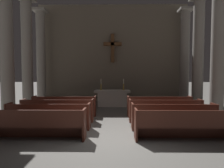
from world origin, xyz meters
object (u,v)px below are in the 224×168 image
at_px(pew_left_row_3, 58,110).
at_px(candlestick_right, 124,86).
at_px(column_right_second, 218,50).
at_px(column_left_third, 27,55).
at_px(column_right_third, 198,55).
at_px(column_left_second, 7,51).
at_px(candlestick_left, 101,86).
at_px(pew_right_row_3, 165,111).
at_px(pew_left_row_4, 65,106).
at_px(pew_right_row_1, 185,125).
at_px(pew_right_row_4, 159,106).
at_px(altar, 112,98).
at_px(column_left_fourth, 41,58).
at_px(pew_left_row_1, 36,124).
at_px(pew_right_row_2, 173,116).
at_px(pew_left_row_2, 49,116).
at_px(column_right_fourth, 185,58).

height_order(pew_left_row_3, candlestick_right, candlestick_right).
distance_m(column_right_second, column_left_third, 9.98).
xyz_separation_m(column_left_third, column_right_third, (9.77, 0.00, 0.00)).
relative_size(column_left_second, candlestick_left, 9.10).
height_order(pew_right_row_3, candlestick_right, candlestick_right).
distance_m(pew_left_row_3, pew_left_row_4, 1.09).
distance_m(pew_right_row_1, pew_right_row_4, 3.27).
relative_size(pew_right_row_3, altar, 1.37).
xyz_separation_m(pew_right_row_1, column_left_fourth, (-7.15, 7.19, 2.62)).
bearing_deg(column_left_third, candlestick_right, 8.29).
distance_m(pew_left_row_1, pew_right_row_3, 5.03).
bearing_deg(column_left_fourth, pew_right_row_3, -34.98).
bearing_deg(pew_right_row_2, pew_right_row_3, 90.00).
distance_m(pew_left_row_3, column_left_fourth, 6.23).
distance_m(column_left_fourth, candlestick_right, 6.02).
distance_m(pew_left_row_2, column_left_third, 5.49).
xyz_separation_m(pew_right_row_4, altar, (-2.26, 2.68, 0.06)).
bearing_deg(pew_left_row_2, column_right_second, 15.71).
bearing_deg(pew_right_row_3, column_right_third, 48.47).
xyz_separation_m(pew_left_row_1, pew_left_row_3, (0.00, 2.18, 0.00)).
bearing_deg(pew_right_row_3, pew_left_row_1, -154.26).
bearing_deg(pew_left_row_1, pew_left_row_3, 90.00).
relative_size(pew_left_row_3, candlestick_left, 4.30).
xyz_separation_m(column_left_second, candlestick_left, (4.19, 2.86, -1.86)).
bearing_deg(column_right_second, column_left_fourth, 157.32).
bearing_deg(pew_right_row_2, column_right_second, 37.47).
distance_m(pew_right_row_1, column_right_fourth, 8.09).
distance_m(pew_left_row_2, pew_left_row_3, 1.09).
relative_size(altar, candlestick_left, 3.14).
relative_size(column_left_third, column_left_fourth, 1.00).
height_order(pew_right_row_1, pew_right_row_4, same).
height_order(pew_left_row_3, column_right_third, column_right_third).
distance_m(pew_left_row_2, pew_left_row_4, 2.18).
bearing_deg(column_left_third, column_right_second, -11.80).
height_order(pew_left_row_2, pew_left_row_4, same).
bearing_deg(altar, column_right_third, -9.46).
relative_size(pew_left_row_4, column_right_fourth, 0.47).
height_order(pew_left_row_1, pew_left_row_4, same).
bearing_deg(candlestick_left, altar, 0.00).
distance_m(pew_left_row_1, column_right_third, 9.19).
xyz_separation_m(pew_left_row_4, pew_right_row_1, (4.53, -3.27, 0.00)).
height_order(pew_right_row_2, column_left_third, column_left_third).
bearing_deg(pew_left_row_4, altar, 49.86).
distance_m(pew_left_row_1, column_left_third, 6.34).
bearing_deg(pew_right_row_1, column_left_third, 144.27).
relative_size(column_left_third, column_right_fourth, 1.00).
bearing_deg(candlestick_left, column_left_third, -169.00).
distance_m(pew_left_row_4, pew_right_row_1, 5.59).
distance_m(pew_right_row_4, column_left_second, 7.62).
relative_size(pew_right_row_1, pew_right_row_4, 1.00).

